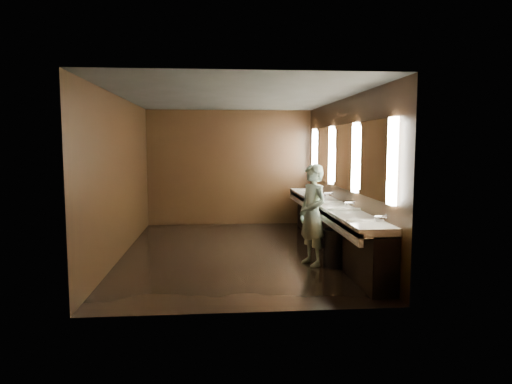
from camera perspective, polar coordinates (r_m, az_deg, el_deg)
floor at (r=8.42m, az=-2.65°, el=-7.56°), size 6.00×6.00×0.00m
ceiling at (r=8.23m, az=-2.75°, el=11.76°), size 4.00×6.00×0.02m
wall_back at (r=11.20m, az=-3.30°, el=3.06°), size 4.00×0.02×2.80m
wall_front at (r=5.22m, az=-1.41°, el=-0.31°), size 4.00×0.02×2.80m
wall_left at (r=8.37m, az=-16.52°, el=1.83°), size 0.02×6.00×2.80m
wall_right at (r=8.52m, az=10.88°, el=2.03°), size 0.02×6.00×2.80m
sink_counter at (r=8.57m, az=9.42°, el=-4.00°), size 0.55×5.40×1.01m
mirror_band at (r=8.50m, az=10.80°, el=4.39°), size 0.06×5.03×1.15m
person at (r=7.48m, az=7.07°, el=-2.86°), size 0.59×0.71×1.65m
trash_bin at (r=7.52m, az=9.86°, el=-6.92°), size 0.39×0.39×0.61m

